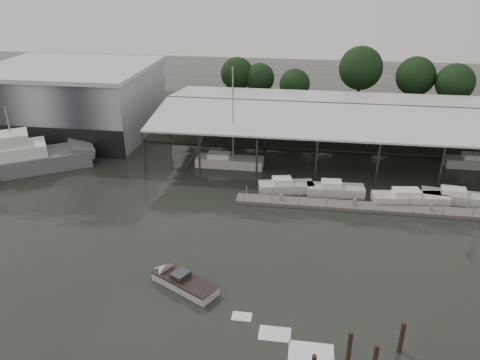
# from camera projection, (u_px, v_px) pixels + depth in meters

# --- Properties ---
(ground) EXTENTS (200.00, 200.00, 0.00)m
(ground) POSITION_uv_depth(u_px,v_px,m) (210.00, 247.00, 44.17)
(ground) COLOR black
(ground) RESTS_ON ground
(land_strip_far) EXTENTS (140.00, 30.00, 0.30)m
(land_strip_far) POSITION_uv_depth(u_px,v_px,m) (259.00, 117.00, 81.89)
(land_strip_far) COLOR #323629
(land_strip_far) RESTS_ON ground
(land_strip_west) EXTENTS (20.00, 40.00, 0.30)m
(land_strip_west) POSITION_uv_depth(u_px,v_px,m) (8.00, 128.00, 76.42)
(land_strip_west) COLOR #323629
(land_strip_west) RESTS_ON ground
(storage_warehouse) EXTENTS (24.50, 20.50, 10.50)m
(storage_warehouse) POSITION_uv_depth(u_px,v_px,m) (72.00, 99.00, 72.61)
(storage_warehouse) COLOR #A6AAB0
(storage_warehouse) RESTS_ON ground
(covered_boat_shed) EXTENTS (58.24, 24.00, 6.96)m
(covered_boat_shed) POSITION_uv_depth(u_px,v_px,m) (371.00, 109.00, 64.53)
(covered_boat_shed) COLOR silver
(covered_boat_shed) RESTS_ON ground
(trawler_dock) EXTENTS (3.00, 18.00, 0.50)m
(trawler_dock) POSITION_uv_depth(u_px,v_px,m) (6.00, 168.00, 60.64)
(trawler_dock) COLOR slate
(trawler_dock) RESTS_ON ground
(floating_dock) EXTENTS (28.00, 2.00, 1.40)m
(floating_dock) POSITION_uv_depth(u_px,v_px,m) (363.00, 207.00, 51.08)
(floating_dock) COLOR slate
(floating_dock) RESTS_ON ground
(grey_trawler) EXTENTS (16.72, 13.45, 8.84)m
(grey_trawler) POSITION_uv_depth(u_px,v_px,m) (25.00, 159.00, 60.22)
(grey_trawler) COLOR slate
(grey_trawler) RESTS_ON ground
(white_sailboat) EXTENTS (8.91, 2.70, 13.31)m
(white_sailboat) POSITION_uv_depth(u_px,v_px,m) (229.00, 161.00, 61.78)
(white_sailboat) COLOR silver
(white_sailboat) RESTS_ON ground
(speedboat_underway) EXTENTS (16.01, 9.70, 2.00)m
(speedboat_underway) POSITION_uv_depth(u_px,v_px,m) (180.00, 281.00, 38.79)
(speedboat_underway) COLOR silver
(speedboat_underway) RESTS_ON ground
(moored_cruiser_0) EXTENTS (6.70, 3.49, 1.70)m
(moored_cruiser_0) POSITION_uv_depth(u_px,v_px,m) (285.00, 186.00, 54.90)
(moored_cruiser_0) COLOR silver
(moored_cruiser_0) RESTS_ON ground
(moored_cruiser_1) EXTENTS (6.67, 2.54, 1.70)m
(moored_cruiser_1) POSITION_uv_depth(u_px,v_px,m) (335.00, 189.00, 54.13)
(moored_cruiser_1) COLOR silver
(moored_cruiser_1) RESTS_ON ground
(moored_cruiser_2) EXTENTS (8.44, 3.17, 1.70)m
(moored_cruiser_2) POSITION_uv_depth(u_px,v_px,m) (409.00, 198.00, 52.10)
(moored_cruiser_2) COLOR silver
(moored_cruiser_2) RESTS_ON ground
(moored_cruiser_3) EXTENTS (7.70, 3.15, 1.70)m
(moored_cruiser_3) POSITION_uv_depth(u_px,v_px,m) (456.00, 197.00, 52.36)
(moored_cruiser_3) COLOR silver
(moored_cruiser_3) RESTS_ON ground
(horizon_tree_line) EXTENTS (65.68, 10.57, 11.54)m
(horizon_tree_line) POSITION_uv_depth(u_px,v_px,m) (401.00, 79.00, 81.21)
(horizon_tree_line) COLOR black
(horizon_tree_line) RESTS_ON ground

